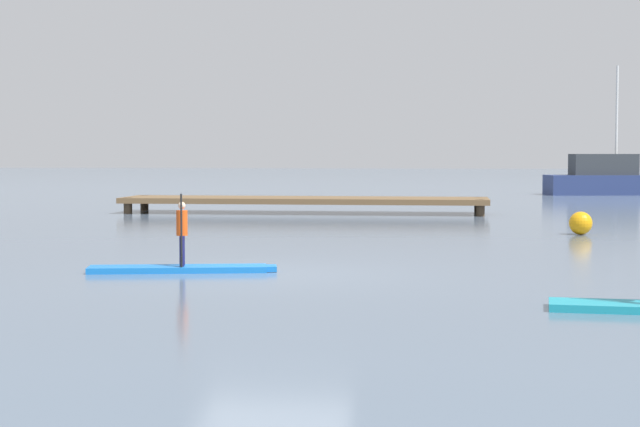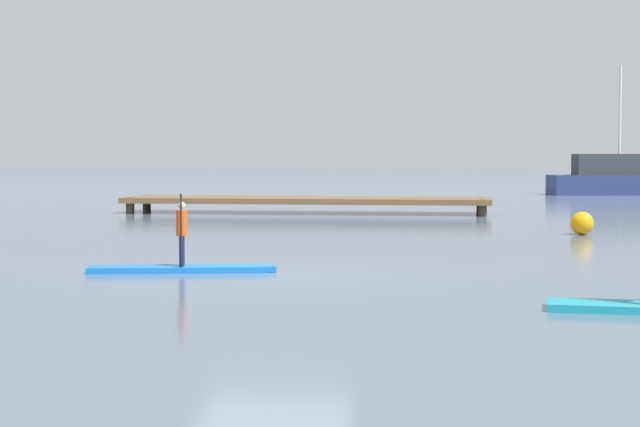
% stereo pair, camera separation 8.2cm
% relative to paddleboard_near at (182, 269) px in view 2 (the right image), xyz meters
% --- Properties ---
extents(ground_plane, '(240.00, 240.00, 0.00)m').
position_rel_paddleboard_near_xyz_m(ground_plane, '(1.58, -0.12, -0.05)').
color(ground_plane, slate).
extents(paddleboard_near, '(3.17, 1.16, 0.10)m').
position_rel_paddleboard_near_xyz_m(paddleboard_near, '(0.00, 0.00, 0.00)').
color(paddleboard_near, blue).
rests_on(paddleboard_near, ground).
extents(paddler_child_solo, '(0.22, 0.38, 1.22)m').
position_rel_paddleboard_near_xyz_m(paddler_child_solo, '(0.00, -0.01, 0.65)').
color(paddler_child_solo, '#19194C').
rests_on(paddler_child_solo, paddleboard_near).
extents(motor_boat_small_navy, '(7.09, 3.08, 6.16)m').
position_rel_paddleboard_near_xyz_m(motor_boat_small_navy, '(12.40, 34.27, 0.67)').
color(motor_boat_small_navy, navy).
rests_on(motor_boat_small_navy, ground).
extents(floating_dock, '(12.08, 2.48, 0.52)m').
position_rel_paddleboard_near_xyz_m(floating_dock, '(-0.29, 17.16, 0.38)').
color(floating_dock, brown).
rests_on(floating_dock, ground).
extents(mooring_buoy_mid, '(0.57, 0.57, 0.57)m').
position_rel_paddleboard_near_xyz_m(mooring_buoy_mid, '(7.64, 8.95, 0.23)').
color(mooring_buoy_mid, orange).
rests_on(mooring_buoy_mid, ground).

